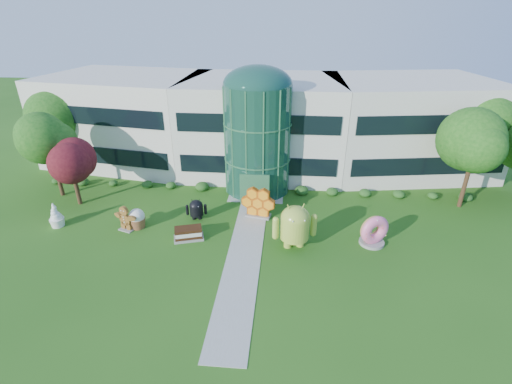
# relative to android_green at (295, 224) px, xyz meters

# --- Properties ---
(ground) EXTENTS (140.00, 140.00, 0.00)m
(ground) POSITION_rel_android_green_xyz_m (-3.48, -2.60, -1.92)
(ground) COLOR #215114
(ground) RESTS_ON ground
(building) EXTENTS (46.00, 15.00, 9.30)m
(building) POSITION_rel_android_green_xyz_m (-3.48, 15.40, 2.73)
(building) COLOR beige
(building) RESTS_ON ground
(atrium) EXTENTS (6.00, 6.00, 9.80)m
(atrium) POSITION_rel_android_green_xyz_m (-3.48, 9.40, 2.98)
(atrium) COLOR #194738
(atrium) RESTS_ON ground
(walkway) EXTENTS (2.40, 20.00, 0.04)m
(walkway) POSITION_rel_android_green_xyz_m (-3.48, -0.60, -1.90)
(walkway) COLOR #9E9E93
(walkway) RESTS_ON ground
(tree_red) EXTENTS (4.00, 4.00, 6.00)m
(tree_red) POSITION_rel_android_green_xyz_m (-18.98, 4.90, 1.08)
(tree_red) COLOR #3F0C14
(tree_red) RESTS_ON ground
(trees_backdrop) EXTENTS (52.00, 8.00, 8.40)m
(trees_backdrop) POSITION_rel_android_green_xyz_m (-3.48, 10.40, 2.28)
(trees_backdrop) COLOR #174E13
(trees_backdrop) RESTS_ON ground
(android_green) EXTENTS (3.82, 2.99, 3.83)m
(android_green) POSITION_rel_android_green_xyz_m (0.00, 0.00, 0.00)
(android_green) COLOR #A2BC3C
(android_green) RESTS_ON ground
(android_black) EXTENTS (1.97, 1.50, 2.02)m
(android_black) POSITION_rel_android_green_xyz_m (-7.97, 3.20, -0.91)
(android_black) COLOR black
(android_black) RESTS_ON ground
(donut) EXTENTS (2.54, 1.96, 2.38)m
(donut) POSITION_rel_android_green_xyz_m (5.74, 0.85, -0.73)
(donut) COLOR #E95889
(donut) RESTS_ON ground
(gingerbread) EXTENTS (2.42, 1.56, 2.09)m
(gingerbread) POSITION_rel_android_green_xyz_m (-13.08, 1.09, -0.87)
(gingerbread) COLOR brown
(gingerbread) RESTS_ON ground
(ice_cream_sandwich) EXTENTS (2.42, 1.69, 0.98)m
(ice_cream_sandwich) POSITION_rel_android_green_xyz_m (-7.89, 0.22, -1.43)
(ice_cream_sandwich) COLOR black
(ice_cream_sandwich) RESTS_ON ground
(honeycomb) EXTENTS (3.15, 1.64, 2.36)m
(honeycomb) POSITION_rel_android_green_xyz_m (-2.96, 4.10, -0.74)
(honeycomb) COLOR orange
(honeycomb) RESTS_ON ground
(froyo) EXTENTS (1.57, 1.57, 2.05)m
(froyo) POSITION_rel_android_green_xyz_m (-18.79, 1.12, -0.89)
(froyo) COLOR white
(froyo) RESTS_ON ground
(cupcake) EXTENTS (1.42, 1.42, 1.63)m
(cupcake) POSITION_rel_android_green_xyz_m (-12.33, 1.51, -1.10)
(cupcake) COLOR white
(cupcake) RESTS_ON ground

